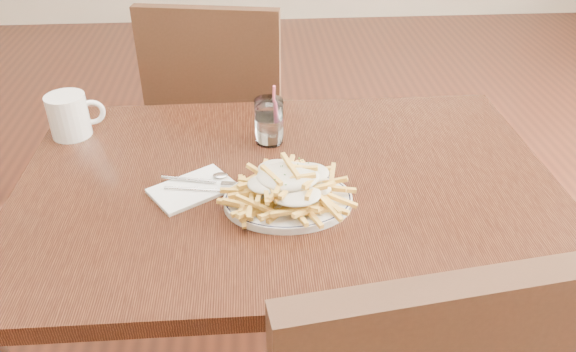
{
  "coord_description": "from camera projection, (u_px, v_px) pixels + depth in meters",
  "views": [
    {
      "loc": [
        -0.07,
        -1.04,
        1.44
      ],
      "look_at": [
        -0.01,
        -0.09,
        0.82
      ],
      "focal_mm": 35.0,
      "sensor_mm": 36.0,
      "label": 1
    }
  ],
  "objects": [
    {
      "name": "coffee_mug",
      "position": [
        70.0,
        116.0,
        1.4
      ],
      "size": [
        0.14,
        0.1,
        0.11
      ],
      "color": "white",
      "rests_on": "table"
    },
    {
      "name": "loaded_fries",
      "position": [
        288.0,
        181.0,
        1.14
      ],
      "size": [
        0.29,
        0.27,
        0.07
      ],
      "color": "gold",
      "rests_on": "fries_plate"
    },
    {
      "name": "chair_far",
      "position": [
        221.0,
        117.0,
        1.96
      ],
      "size": [
        0.51,
        0.51,
        0.96
      ],
      "color": "#331D11",
      "rests_on": "ground"
    },
    {
      "name": "water_glass",
      "position": [
        269.0,
        124.0,
        1.37
      ],
      "size": [
        0.07,
        0.07,
        0.15
      ],
      "color": "white",
      "rests_on": "table"
    },
    {
      "name": "fries_plate",
      "position": [
        288.0,
        200.0,
        1.17
      ],
      "size": [
        0.33,
        0.3,
        0.02
      ],
      "color": "white",
      "rests_on": "table"
    },
    {
      "name": "table",
      "position": [
        288.0,
        207.0,
        1.3
      ],
      "size": [
        1.2,
        0.8,
        0.75
      ],
      "color": "black",
      "rests_on": "ground"
    },
    {
      "name": "cutlery",
      "position": [
        192.0,
        185.0,
        1.22
      ],
      "size": [
        0.17,
        0.08,
        0.01
      ],
      "color": "silver",
      "rests_on": "napkin"
    },
    {
      "name": "napkin",
      "position": [
        193.0,
        189.0,
        1.21
      ],
      "size": [
        0.2,
        0.19,
        0.01
      ],
      "primitive_type": "cube",
      "rotation": [
        0.0,
        0.0,
        0.58
      ],
      "color": "white",
      "rests_on": "table"
    }
  ]
}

